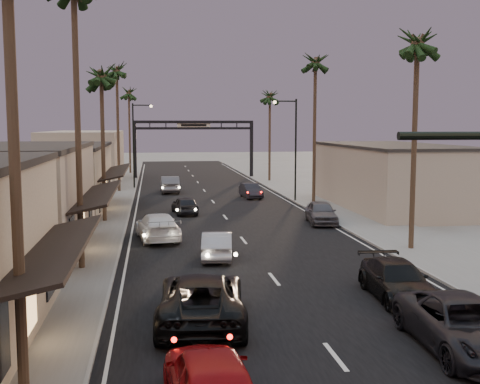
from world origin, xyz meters
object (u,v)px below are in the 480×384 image
object	(u,v)px
streetlight_left	(136,138)
curbside_near	(465,325)
streetlight_right	(293,141)
oncoming_silver	(217,245)
palm_lc	(101,70)
palm_ra	(418,35)
oncoming_pickup	(202,298)
arch	(194,134)
palm_rc	(270,93)
palm_ld	(117,67)
palm_far	(129,90)
curbside_black	(397,281)
oncoming_red	(211,381)
palm_rb	(316,58)

from	to	relation	value
streetlight_left	curbside_near	distance (m)	49.54
streetlight_right	oncoming_silver	bearing A→B (deg)	-112.65
palm_lc	curbside_near	size ratio (longest dim) A/B	2.10
palm_ra	oncoming_pickup	size ratio (longest dim) A/B	2.11
arch	palm_rc	bearing A→B (deg)	-34.89
oncoming_silver	arch	bearing A→B (deg)	-85.94
streetlight_left	palm_lc	size ratio (longest dim) A/B	0.74
palm_ld	palm_rc	world-z (taller)	palm_ld
oncoming_pickup	oncoming_silver	distance (m)	9.99
streetlight_right	palm_rc	bearing A→B (deg)	84.95
palm_far	oncoming_pickup	distance (m)	65.40
palm_lc	palm_far	distance (m)	42.01
arch	curbside_black	world-z (taller)	arch
palm_rc	palm_far	bearing A→B (deg)	140.36
palm_far	oncoming_silver	xyz separation A→B (m)	(6.24, -54.51, -10.75)
palm_lc	oncoming_pickup	bearing A→B (deg)	-77.51
palm_far	oncoming_pickup	bearing A→B (deg)	-85.86
oncoming_silver	oncoming_red	bearing A→B (deg)	90.01
palm_rb	oncoming_silver	xyz separation A→B (m)	(-10.66, -20.51, -11.72)
palm_lc	palm_rc	distance (m)	32.86
palm_rb	oncoming_red	bearing A→B (deg)	-108.75
palm_far	palm_rc	bearing A→B (deg)	-39.64
arch	curbside_black	size ratio (longest dim) A/B	3.00
palm_lc	oncoming_silver	distance (m)	17.17
streetlight_right	oncoming_red	world-z (taller)	streetlight_right
palm_ra	palm_far	world-z (taller)	same
palm_lc	curbside_black	distance (m)	26.13
streetlight_left	palm_rb	xyz separation A→B (m)	(15.52, -14.00, 7.09)
streetlight_right	palm_ld	xyz separation A→B (m)	(-15.52, 10.00, 7.09)
streetlight_left	palm_rc	world-z (taller)	palm_rc
palm_ra	oncoming_pickup	bearing A→B (deg)	-139.72
palm_lc	palm_rb	distance (m)	19.07
arch	palm_lc	bearing A→B (deg)	-104.20
palm_lc	oncoming_silver	size ratio (longest dim) A/B	2.88
palm_ld	oncoming_red	xyz separation A→B (m)	(4.64, -48.00, -11.58)
palm_lc	oncoming_red	xyz separation A→B (m)	(4.64, -29.00, -9.63)
palm_lc	palm_far	xyz separation A→B (m)	(0.30, 42.00, 0.97)
palm_ld	curbside_near	xyz separation A→B (m)	(12.57, -45.12, -11.61)
palm_rb	curbside_black	world-z (taller)	palm_rb
oncoming_pickup	oncoming_silver	bearing A→B (deg)	-93.98
palm_lc	palm_far	size ratio (longest dim) A/B	0.92
oncoming_silver	curbside_black	bearing A→B (deg)	134.14
oncoming_red	curbside_black	distance (m)	11.68
arch	curbside_near	world-z (taller)	arch
arch	palm_rc	xyz separation A→B (m)	(8.60, -6.00, 4.94)
palm_ra	oncoming_silver	world-z (taller)	palm_ra
palm_rc	palm_rb	bearing A→B (deg)	-90.00
palm_far	oncoming_silver	size ratio (longest dim) A/B	3.12
palm_ra	curbside_near	distance (m)	18.27
palm_rc	oncoming_pickup	size ratio (longest dim) A/B	1.95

